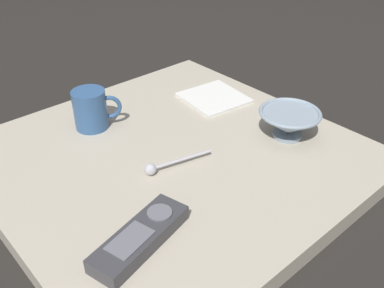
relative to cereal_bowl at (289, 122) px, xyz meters
The scene contains 7 objects.
ground_plane 0.25m from the cereal_bowl, 118.18° to the right, with size 6.00×6.00×0.00m, color black.
table 0.25m from the cereal_bowl, 118.18° to the right, with size 0.66×0.67×0.04m.
cereal_bowl is the anchor object (origin of this frame).
coffee_mug 0.41m from the cereal_bowl, 137.13° to the right, with size 0.07×0.09×0.08m.
teaspoon 0.29m from the cereal_bowl, 106.45° to the right, with size 0.04×0.13×0.02m.
tv_remote_near 0.41m from the cereal_bowl, 83.97° to the right, with size 0.10×0.18×0.03m.
folded_napkin 0.23m from the cereal_bowl, behind, with size 0.15×0.15×0.01m.
Camera 1 is at (0.55, -0.44, 0.52)m, focal length 40.50 mm.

